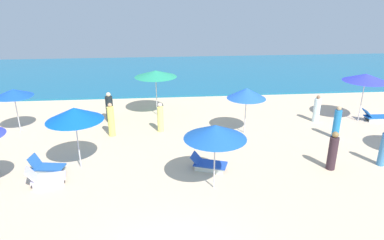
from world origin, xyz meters
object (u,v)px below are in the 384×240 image
Objects in this scene: umbrella_7 at (74,114)px; beachgoer_2 at (384,148)px; beachgoer_0 at (317,110)px; beachgoer_4 at (333,152)px; umbrella_0 at (215,132)px; cooler_box_0 at (85,122)px; beachgoer_1 at (160,118)px; beachgoer_6 at (110,108)px; umbrella_4 at (366,78)px; beachgoer_5 at (111,121)px; beachgoer_3 at (337,123)px; umbrella_6 at (13,93)px; lounge_chair_7_1 at (45,178)px; lounge_chair_0_0 at (208,164)px; umbrella_3 at (247,93)px; lounge_chair_4_0 at (375,116)px; umbrella_8 at (156,74)px; lounge_chair_7_0 at (46,167)px.

umbrella_7 reaches higher than beachgoer_2.
beachgoer_0 is 0.92× the size of beachgoer_4.
cooler_box_0 is at bearing 131.55° from umbrella_0.
beachgoer_1 is (-1.90, 5.51, -1.47)m from umbrella_0.
umbrella_7 is 1.55× the size of beachgoer_6.
umbrella_4 reaches higher than beachgoer_5.
beachgoer_3 is at bearing 21.92° from beachgoer_6.
umbrella_0 is at bearing -19.00° from beachgoer_6.
lounge_chair_7_1 is (2.86, -5.36, -1.77)m from umbrella_6.
beachgoer_2 is 14.08m from cooler_box_0.
beachgoer_5 is at bearing 145.78° from beachgoer_1.
beachgoer_3 is at bearing -48.44° from lounge_chair_0_0.
umbrella_6 is 7.26m from beachgoer_1.
beachgoer_0 is at bearing 15.71° from umbrella_3.
umbrella_8 reaches higher than lounge_chair_4_0.
umbrella_8 reaches higher than beachgoer_0.
lounge_chair_0_0 is 5.72m from beachgoer_5.
umbrella_0 is 1.49× the size of beachgoer_6.
lounge_chair_0_0 is 1.01× the size of beachgoer_1.
beachgoer_2 is (0.51, -5.08, 0.10)m from beachgoer_0.
umbrella_3 is (2.34, 3.58, 1.82)m from lounge_chair_0_0.
beachgoer_0 is at bearing -89.00° from beachgoer_4.
cooler_box_0 is at bearing 168.55° from umbrella_3.
umbrella_8 is at bearing 104.55° from umbrella_0.
cooler_box_0 is at bearing 2.72° from lounge_chair_7_0.
lounge_chair_7_0 is at bearing -123.68° from umbrella_8.
lounge_chair_7_0 is 0.87× the size of beachgoer_1.
umbrella_8 is at bearing -42.47° from lounge_chair_7_1.
umbrella_7 reaches higher than lounge_chair_0_0.
umbrella_7 is 5.02m from beachgoer_1.
beachgoer_6 is at bearing 86.18° from lounge_chair_4_0.
umbrella_4 reaches higher than beachgoer_3.
lounge_chair_4_0 is 14.60m from beachgoer_6.
beachgoer_2 is at bearing -63.16° from beachgoer_5.
lounge_chair_0_0 is at bearing -108.08° from beachgoer_1.
umbrella_7 is at bearing -158.40° from umbrella_3.
umbrella_3 is 1.56× the size of lounge_chair_4_0.
umbrella_7 is (-7.45, -2.95, 0.22)m from umbrella_3.
umbrella_8 is (-11.99, 2.08, 2.17)m from lounge_chair_4_0.
beachgoer_6 is (-11.71, 6.14, -0.03)m from beachgoer_2.
lounge_chair_7_1 is (-1.01, -1.24, -2.01)m from umbrella_7.
lounge_chair_7_0 is 5.85m from beachgoer_6.
beachgoer_4 is (-5.03, -5.03, 0.51)m from lounge_chair_4_0.
beachgoer_4 is at bearing 4.88° from beachgoer_6.
umbrella_3 is at bearing -49.81° from beachgoer_1.
umbrella_7 reaches higher than beachgoer_0.
umbrella_0 is 1.64× the size of lounge_chair_4_0.
lounge_chair_7_1 is 5.86m from cooler_box_0.
umbrella_8 is (-2.06, 6.68, 2.17)m from lounge_chair_0_0.
cooler_box_0 is at bearing 98.97° from umbrella_7.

